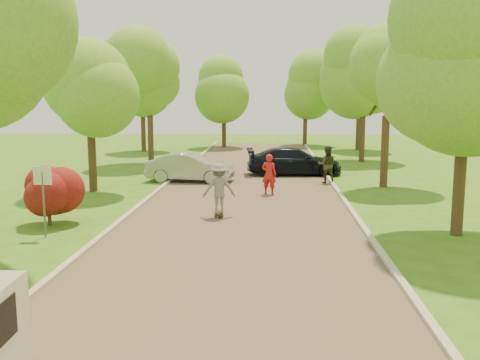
% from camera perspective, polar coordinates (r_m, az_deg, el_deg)
% --- Properties ---
extents(ground, '(100.00, 100.00, 0.00)m').
position_cam_1_polar(ground, '(12.26, -1.81, -11.33)').
color(ground, '#3A6016').
rests_on(ground, ground).
extents(road, '(8.00, 60.00, 0.01)m').
position_cam_1_polar(road, '(19.94, 0.27, -3.39)').
color(road, '#4C4438').
rests_on(road, ground).
extents(curb_left, '(0.18, 60.00, 0.12)m').
position_cam_1_polar(curb_left, '(20.55, -11.10, -3.04)').
color(curb_left, '#B2AD9E').
rests_on(curb_left, ground).
extents(curb_right, '(0.18, 60.00, 0.12)m').
position_cam_1_polar(curb_right, '(20.13, 11.88, -3.31)').
color(curb_right, '#B2AD9E').
rests_on(curb_right, ground).
extents(street_sign, '(0.55, 0.06, 2.17)m').
position_cam_1_polar(street_sign, '(17.12, -20.28, -0.67)').
color(street_sign, '#59595E').
rests_on(street_sign, ground).
extents(red_shrub, '(1.70, 1.70, 1.95)m').
position_cam_1_polar(red_shrub, '(18.75, -19.78, -1.30)').
color(red_shrub, '#382619').
rests_on(red_shrub, ground).
extents(tree_l_midb, '(4.30, 4.20, 6.62)m').
position_cam_1_polar(tree_l_midb, '(24.75, -15.37, 9.35)').
color(tree_l_midb, '#382619').
rests_on(tree_l_midb, ground).
extents(tree_l_far, '(4.92, 4.80, 7.79)m').
position_cam_1_polar(tree_l_far, '(34.30, -9.32, 10.78)').
color(tree_l_far, '#382619').
rests_on(tree_l_far, ground).
extents(tree_r_mida, '(5.13, 5.00, 7.95)m').
position_cam_1_polar(tree_r_mida, '(17.56, 23.81, 12.38)').
color(tree_r_mida, '#382619').
rests_on(tree_r_mida, ground).
extents(tree_r_midb, '(4.51, 4.40, 7.01)m').
position_cam_1_polar(tree_r_midb, '(26.07, 15.89, 9.93)').
color(tree_r_midb, '#382619').
rests_on(tree_r_midb, ground).
extents(tree_r_far, '(5.33, 5.20, 8.34)m').
position_cam_1_polar(tree_r_far, '(36.03, 13.50, 11.14)').
color(tree_r_far, '#382619').
rests_on(tree_r_far, ground).
extents(tree_bg_a, '(5.12, 5.00, 7.72)m').
position_cam_1_polar(tree_bg_a, '(42.63, -10.12, 10.15)').
color(tree_bg_a, '#382619').
rests_on(tree_bg_a, ground).
extents(tree_bg_b, '(5.12, 5.00, 7.95)m').
position_cam_1_polar(tree_bg_b, '(44.07, 12.95, 10.31)').
color(tree_bg_b, '#382619').
rests_on(tree_bg_b, ground).
extents(tree_bg_c, '(4.92, 4.80, 7.33)m').
position_cam_1_polar(tree_bg_c, '(45.63, -1.47, 9.82)').
color(tree_bg_c, '#382619').
rests_on(tree_bg_c, ground).
extents(tree_bg_d, '(5.12, 5.00, 7.72)m').
position_cam_1_polar(tree_bg_d, '(47.58, 7.31, 10.06)').
color(tree_bg_d, '#382619').
rests_on(tree_bg_d, ground).
extents(silver_sedan, '(4.51, 2.00, 1.44)m').
position_cam_1_polar(silver_sedan, '(27.06, -5.36, 1.34)').
color(silver_sedan, '#A0A0A4').
rests_on(silver_sedan, ground).
extents(dark_sedan, '(5.32, 2.51, 1.50)m').
position_cam_1_polar(dark_sedan, '(29.44, 5.78, 1.99)').
color(dark_sedan, black).
rests_on(dark_sedan, ground).
extents(longboard, '(0.43, 0.96, 0.11)m').
position_cam_1_polar(longboard, '(19.15, -2.24, -3.62)').
color(longboard, black).
rests_on(longboard, ground).
extents(skateboarder, '(1.28, 0.88, 1.81)m').
position_cam_1_polar(skateboarder, '(18.97, -2.26, -0.90)').
color(skateboarder, slate).
rests_on(skateboarder, longboard).
extents(person_striped, '(0.74, 0.58, 1.79)m').
position_cam_1_polar(person_striped, '(23.31, 3.11, 0.60)').
color(person_striped, '#B41B1C').
rests_on(person_striped, ground).
extents(person_olive, '(0.95, 0.76, 1.86)m').
position_cam_1_polar(person_olive, '(26.72, 9.25, 1.62)').
color(person_olive, '#2D301D').
rests_on(person_olive, ground).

